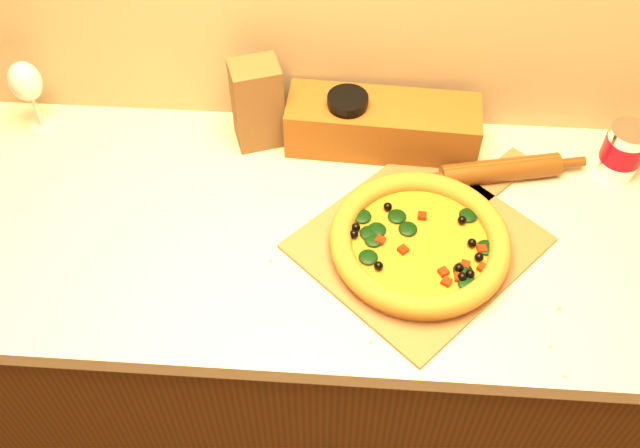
{
  "coord_description": "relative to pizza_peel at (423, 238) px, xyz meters",
  "views": [
    {
      "loc": [
        0.09,
        0.5,
        2.03
      ],
      "look_at": [
        0.03,
        1.38,
        0.96
      ],
      "focal_mm": 40.0,
      "sensor_mm": 36.0,
      "label": 1
    }
  ],
  "objects": [
    {
      "name": "countertop",
      "position": [
        -0.24,
        0.03,
        -0.02
      ],
      "size": [
        2.84,
        0.68,
        0.04
      ],
      "primitive_type": "cube",
      "color": "beige",
      "rests_on": "cabinet"
    },
    {
      "name": "cabinet",
      "position": [
        -0.24,
        0.03,
        -0.47
      ],
      "size": [
        2.8,
        0.65,
        0.86
      ],
      "primitive_type": "cube",
      "color": "#40260D",
      "rests_on": "ground"
    },
    {
      "name": "wine_glass",
      "position": [
        -0.87,
        0.28,
        0.12
      ],
      "size": [
        0.07,
        0.07,
        0.18
      ],
      "color": "silver",
      "rests_on": "countertop"
    },
    {
      "name": "paper_bag",
      "position": [
        -0.36,
        0.27,
        0.1
      ],
      "size": [
        0.12,
        0.11,
        0.2
      ],
      "primitive_type": "cube",
      "rotation": [
        0.0,
        0.0,
        0.34
      ],
      "color": "brown",
      "rests_on": "countertop"
    },
    {
      "name": "dark_jar",
      "position": [
        -0.17,
        0.26,
        0.07
      ],
      "size": [
        0.09,
        0.09,
        0.14
      ],
      "color": "black",
      "rests_on": "countertop"
    },
    {
      "name": "coffee_canister",
      "position": [
        0.42,
        0.22,
        0.06
      ],
      "size": [
        0.09,
        0.09,
        0.12
      ],
      "color": "silver",
      "rests_on": "countertop"
    },
    {
      "name": "bread_bag",
      "position": [
        -0.09,
        0.27,
        0.05
      ],
      "size": [
        0.42,
        0.16,
        0.11
      ],
      "primitive_type": "cube",
      "rotation": [
        0.0,
        0.0,
        -0.05
      ],
      "color": "brown",
      "rests_on": "countertop"
    },
    {
      "name": "rolling_pin",
      "position": [
        0.17,
        0.18,
        0.02
      ],
      "size": [
        0.37,
        0.11,
        0.05
      ],
      "rotation": [
        0.0,
        0.0,
        0.22
      ],
      "color": "#52270E",
      "rests_on": "countertop"
    },
    {
      "name": "pizza_peel",
      "position": [
        0.0,
        0.0,
        0.0
      ],
      "size": [
        0.56,
        0.57,
        0.01
      ],
      "rotation": [
        0.0,
        0.0,
        -0.74
      ],
      "color": "brown",
      "rests_on": "countertop"
    },
    {
      "name": "pizza",
      "position": [
        -0.01,
        -0.03,
        0.03
      ],
      "size": [
        0.35,
        0.35,
        0.05
      ],
      "color": "gold",
      "rests_on": "pizza_peel"
    }
  ]
}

